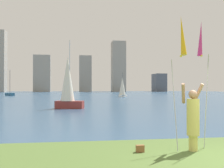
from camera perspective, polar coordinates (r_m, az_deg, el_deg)
name	(u,v)px	position (r m, az deg, el deg)	size (l,w,h in m)	color
ground	(94,96)	(57.08, -3.99, -2.67)	(120.00, 138.00, 0.12)	#4C662D
person	(193,117)	(8.09, 17.24, -6.97)	(0.73, 0.54, 1.99)	#D8CC66
kite_flag_left	(182,39)	(7.59, 15.01, 9.42)	(0.16, 1.03, 3.85)	#B2B2B7
kite_flag_right	(201,42)	(8.82, 18.82, 8.61)	(0.16, 0.64, 3.95)	#B2B2B7
bag	(140,149)	(7.77, 6.15, -13.83)	(0.23, 0.12, 0.20)	brown
sailboat_2	(68,84)	(23.36, -9.58, 0.05)	(2.60, 1.56, 6.04)	maroon
sailboat_3	(10,94)	(62.65, -21.40, -2.04)	(2.59, 3.05, 5.72)	#2D6084
sailboat_5	(122,87)	(50.68, 2.27, -0.66)	(2.06, 2.27, 4.76)	white
skyline_tower_1	(42,73)	(111.85, -15.00, 2.23)	(6.89, 3.31, 15.22)	gray
skyline_tower_2	(85,74)	(114.30, -5.84, 2.24)	(5.25, 4.35, 15.60)	gray
skyline_tower_3	(118,67)	(114.26, 1.40, 3.79)	(5.80, 5.92, 21.78)	gray
skyline_tower_4	(159,83)	(119.76, 10.25, 0.29)	(4.96, 7.50, 7.96)	#565B66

